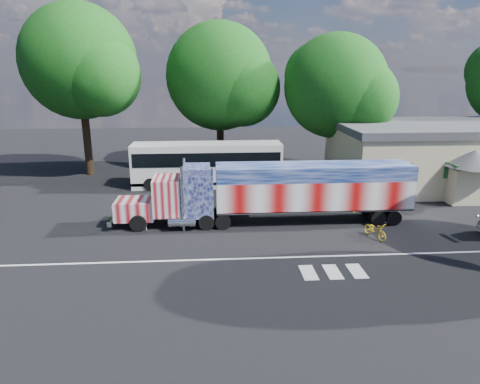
{
  "coord_description": "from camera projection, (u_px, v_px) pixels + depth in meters",
  "views": [
    {
      "loc": [
        -1.83,
        -23.4,
        9.5
      ],
      "look_at": [
        0.0,
        3.0,
        1.9
      ],
      "focal_mm": 32.0,
      "sensor_mm": 36.0,
      "label": 1
    }
  ],
  "objects": [
    {
      "name": "coach_bus",
      "position": [
        207.0,
        164.0,
        35.89
      ],
      "size": [
        12.42,
        2.89,
        3.61
      ],
      "color": "white",
      "rests_on": "ground"
    },
    {
      "name": "bicycle",
      "position": [
        375.0,
        230.0,
        24.94
      ],
      "size": [
        1.22,
        1.93,
        0.96
      ],
      "primitive_type": "imported",
      "rotation": [
        0.0,
        0.0,
        0.35
      ],
      "color": "gold",
      "rests_on": "ground"
    },
    {
      "name": "woman",
      "position": [
        144.0,
        218.0,
        26.0
      ],
      "size": [
        0.66,
        0.52,
        1.59
      ],
      "primitive_type": "imported",
      "rotation": [
        0.0,
        0.0,
        0.27
      ],
      "color": "slate",
      "rests_on": "ground"
    },
    {
      "name": "tree_nw_a",
      "position": [
        81.0,
        62.0,
        37.46
      ],
      "size": [
        10.53,
        10.03,
        15.18
      ],
      "color": "black",
      "rests_on": "ground"
    },
    {
      "name": "tree_n_mid",
      "position": [
        221.0,
        77.0,
        40.81
      ],
      "size": [
        10.73,
        10.22,
        13.96
      ],
      "color": "black",
      "rests_on": "ground"
    },
    {
      "name": "tree_ne_a",
      "position": [
        338.0,
        87.0,
        38.37
      ],
      "size": [
        9.77,
        9.3,
        12.72
      ],
      "color": "black",
      "rests_on": "ground"
    },
    {
      "name": "lane_markings",
      "position": [
        283.0,
        264.0,
        21.68
      ],
      "size": [
        30.0,
        2.67,
        0.01
      ],
      "color": "silver",
      "rests_on": "ground"
    },
    {
      "name": "semi_truck",
      "position": [
        277.0,
        191.0,
        27.07
      ],
      "size": [
        19.02,
        3.0,
        4.05
      ],
      "color": "black",
      "rests_on": "ground"
    },
    {
      "name": "ground",
      "position": [
        244.0,
        237.0,
        25.18
      ],
      "size": [
        100.0,
        100.0,
        0.0
      ],
      "primitive_type": "plane",
      "color": "black"
    },
    {
      "name": "hall_building",
      "position": [
        468.0,
        154.0,
        36.19
      ],
      "size": [
        22.4,
        12.8,
        5.2
      ],
      "color": "#C8B796",
      "rests_on": "ground"
    }
  ]
}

